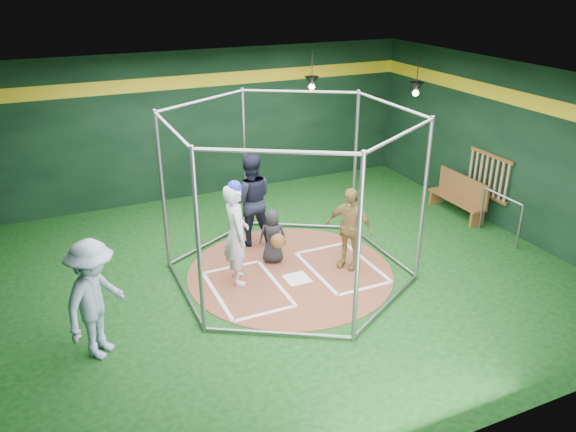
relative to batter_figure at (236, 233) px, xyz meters
name	(u,v)px	position (x,y,z in m)	size (l,w,h in m)	color
room_shell	(290,184)	(0.99, -0.10, 0.79)	(10.10, 9.10, 3.53)	#0B330D
clay_disc	(290,272)	(0.99, -0.10, -0.96)	(3.80, 3.80, 0.01)	brown
home_plate	(297,279)	(0.99, -0.40, -0.94)	(0.43, 0.43, 0.01)	white
batter_box_left	(247,289)	(0.04, -0.35, -0.94)	(1.17, 1.77, 0.01)	white
batter_box_right	(341,267)	(1.94, -0.35, -0.94)	(1.17, 1.77, 0.01)	white
batting_cage	(290,197)	(0.99, -0.10, 0.54)	(4.05, 4.67, 3.00)	gray
bat_rack	(488,175)	(5.91, 0.30, 0.09)	(0.07, 1.25, 0.98)	brown
pendant_lamp_near	(312,82)	(3.19, 3.50, 1.78)	(0.34, 0.34, 0.90)	black
pendant_lamp_far	(416,88)	(4.99, 1.90, 1.78)	(0.34, 0.34, 0.90)	black
batter_figure	(236,233)	(0.00, 0.00, 0.00)	(0.54, 0.73, 1.92)	silver
visitor_leopard	(349,228)	(2.07, -0.35, -0.16)	(0.92, 0.38, 1.57)	tan
catcher_figure	(273,237)	(0.86, 0.39, -0.42)	(0.61, 0.64, 1.06)	black
umpire	(250,200)	(0.77, 1.33, 0.00)	(0.92, 0.72, 1.89)	black
bystander_blue	(95,300)	(-2.51, -1.14, -0.05)	(1.18, 0.68, 1.82)	#91A4BF
dugout_bench	(459,195)	(5.61, 0.77, -0.49)	(0.37, 1.58, 0.92)	brown
steel_railing	(501,210)	(5.54, -0.58, -0.32)	(0.05, 1.11, 0.96)	gray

